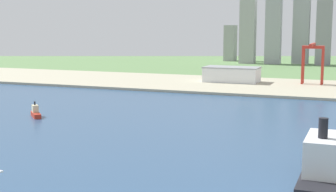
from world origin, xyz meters
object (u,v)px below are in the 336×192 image
at_px(port_crane_red, 313,55).
at_px(warehouse_main, 232,74).
at_px(tugboat_small, 36,113).
at_px(cargo_ship, 323,168).

xyz_separation_m(port_crane_red, warehouse_main, (-81.15, -8.08, -21.62)).
bearing_deg(warehouse_main, tugboat_small, -108.47).
height_order(cargo_ship, port_crane_red, port_crane_red).
relative_size(cargo_ship, port_crane_red, 1.55).
bearing_deg(port_crane_red, warehouse_main, -174.31).
bearing_deg(cargo_ship, warehouse_main, 109.84).
xyz_separation_m(tugboat_small, warehouse_main, (77.84, 232.98, 7.52)).
bearing_deg(tugboat_small, warehouse_main, 71.53).
relative_size(tugboat_small, cargo_ship, 0.21).
bearing_deg(port_crane_red, tugboat_small, -123.41).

